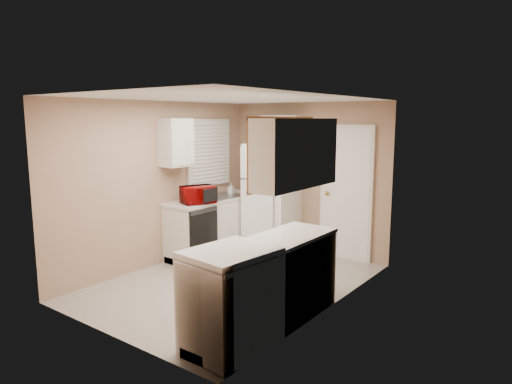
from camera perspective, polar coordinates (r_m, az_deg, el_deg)
The scene contains 19 objects.
floor at distance 6.18m, azimuth -2.82°, elevation -11.19°, with size 3.80×3.80×0.00m, color #BEB4A9.
ceiling at distance 5.80m, azimuth -3.01°, elevation 11.64°, with size 3.80×3.80×0.00m, color white.
wall_left at distance 6.84m, azimuth -12.00°, elevation 0.99°, with size 3.80×3.80×0.00m, color tan.
wall_right at distance 5.11m, azimuth 9.30°, elevation -1.66°, with size 3.80×3.80×0.00m, color tan.
wall_back at distance 7.42m, azimuth 6.47°, elevation 1.76°, with size 2.80×2.80×0.00m, color tan.
wall_front at distance 4.59m, azimuth -18.20°, elevation -3.21°, with size 2.80×2.80×0.00m, color tan.
left_counter at distance 7.39m, azimuth -5.01°, elevation -4.15°, with size 0.60×1.80×0.90m, color silver.
dishwasher at distance 6.76m, azimuth -6.56°, elevation -5.09°, with size 0.03×0.58×0.72m, color black.
sink at distance 7.42m, azimuth -4.29°, elevation -0.86°, with size 0.54×0.74×0.16m, color gray.
microwave at distance 6.82m, azimuth -7.26°, elevation -0.18°, with size 0.26×0.47×0.31m, color #850505.
soap_bottle at distance 7.65m, azimuth -3.14°, elevation 0.52°, with size 0.08×0.08×0.18m, color silver.
window_blinds at distance 7.50m, azimuth -5.86°, elevation 4.92°, with size 0.10×0.98×1.08m, color silver.
upper_cabinet_left at distance 6.82m, azimuth -9.94°, elevation 6.10°, with size 0.30×0.45×0.70m, color silver.
refrigerator at distance 7.38m, azimuth 2.04°, elevation -0.75°, with size 0.72×0.70×1.76m, color white.
cabinet_over_fridge at distance 7.44m, azimuth 3.31°, elevation 8.01°, with size 0.70×0.30×0.40m, color silver.
interior_door at distance 7.09m, azimuth 11.17°, elevation -0.17°, with size 0.86×0.06×2.08m, color white.
right_counter at distance 4.80m, azimuth 1.30°, elevation -11.56°, with size 0.60×2.00×0.90m, color silver.
stove at distance 4.35m, azimuth -3.20°, elevation -13.28°, with size 0.65×0.80×0.98m, color white.
upper_cabinet_right at distance 4.67m, azimuth 5.01°, elevation 4.86°, with size 0.30×1.20×0.70m, color silver.
Camera 1 is at (3.69, -4.46, 2.15)m, focal length 32.00 mm.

